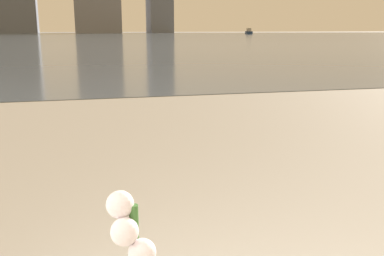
# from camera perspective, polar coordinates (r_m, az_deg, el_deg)

# --- Properties ---
(harbor_water) EXTENTS (180.00, 110.00, 0.01)m
(harbor_water) POSITION_cam_1_polar(r_m,az_deg,el_deg) (61.76, -13.70, 11.74)
(harbor_water) COLOR slate
(harbor_water) RESTS_ON ground_plane
(harbor_boat_0) EXTENTS (1.80, 3.37, 1.20)m
(harbor_boat_0) POSITION_cam_1_polar(r_m,az_deg,el_deg) (90.65, 7.59, 12.58)
(harbor_boat_0) COLOR navy
(harbor_boat_0) RESTS_ON harbor_water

